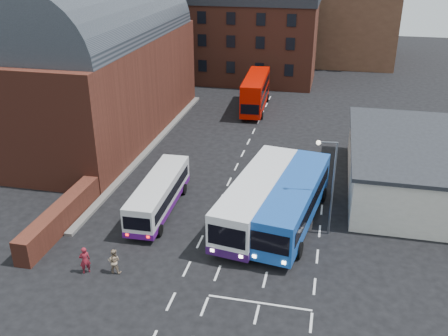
% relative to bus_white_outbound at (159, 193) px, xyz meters
% --- Properties ---
extents(ground, '(180.00, 180.00, 0.00)m').
position_rel_bus_white_outbound_xyz_m(ground, '(4.14, -5.92, -1.55)').
color(ground, black).
extents(railway_station, '(12.00, 28.00, 16.00)m').
position_rel_bus_white_outbound_xyz_m(railway_station, '(-11.36, 15.08, 6.08)').
color(railway_station, '#602B1E').
rests_on(railway_station, ground).
extents(forecourt_wall, '(1.20, 10.00, 1.80)m').
position_rel_bus_white_outbound_xyz_m(forecourt_wall, '(-6.06, -3.92, -0.65)').
color(forecourt_wall, '#602B1E').
rests_on(forecourt_wall, ground).
extents(cream_building, '(10.40, 16.40, 4.25)m').
position_rel_bus_white_outbound_xyz_m(cream_building, '(19.14, 8.08, 0.60)').
color(cream_building, beige).
rests_on(cream_building, ground).
extents(brick_terrace, '(22.00, 10.00, 11.00)m').
position_rel_bus_white_outbound_xyz_m(brick_terrace, '(-1.86, 40.08, 3.95)').
color(brick_terrace, brown).
rests_on(brick_terrace, ground).
extents(castle_keep, '(22.00, 22.00, 12.00)m').
position_rel_bus_white_outbound_xyz_m(castle_keep, '(10.14, 60.08, 4.45)').
color(castle_keep, brown).
rests_on(castle_keep, ground).
extents(bus_white_outbound, '(2.64, 9.69, 2.63)m').
position_rel_bus_white_outbound_xyz_m(bus_white_outbound, '(0.00, 0.00, 0.00)').
color(bus_white_outbound, silver).
rests_on(bus_white_outbound, ground).
extents(bus_white_inbound, '(4.67, 12.78, 3.41)m').
position_rel_bus_white_outbound_xyz_m(bus_white_inbound, '(7.45, 0.34, 0.46)').
color(bus_white_inbound, silver).
rests_on(bus_white_inbound, ground).
extents(bus_blue, '(4.58, 12.60, 3.36)m').
position_rel_bus_white_outbound_xyz_m(bus_blue, '(10.14, 0.20, 0.43)').
color(bus_blue, '#174AA4').
rests_on(bus_blue, ground).
extents(bus_red_double, '(3.00, 10.53, 4.17)m').
position_rel_bus_white_outbound_xyz_m(bus_red_double, '(3.04, 26.31, 0.67)').
color(bus_red_double, '#BF0C00').
rests_on(bus_red_double, ground).
extents(street_lamp, '(1.43, 0.40, 7.06)m').
position_rel_bus_white_outbound_xyz_m(street_lamp, '(12.49, -0.56, 2.71)').
color(street_lamp, '#545960').
rests_on(street_lamp, ground).
extents(pedestrian_red, '(0.80, 0.76, 1.84)m').
position_rel_bus_white_outbound_xyz_m(pedestrian_red, '(-1.89, -8.44, -0.63)').
color(pedestrian_red, maroon).
rests_on(pedestrian_red, ground).
extents(pedestrian_beige, '(0.85, 0.68, 1.67)m').
position_rel_bus_white_outbound_xyz_m(pedestrian_beige, '(-0.15, -8.02, -0.72)').
color(pedestrian_beige, '#9E876C').
rests_on(pedestrian_beige, ground).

